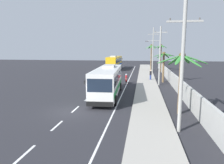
% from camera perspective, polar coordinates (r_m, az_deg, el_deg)
% --- Properties ---
extents(ground_plane, '(160.00, 160.00, 0.00)m').
position_cam_1_polar(ground_plane, '(18.83, -10.84, -8.07)').
color(ground_plane, '#28282D').
extents(sidewalk_kerb, '(3.20, 90.00, 0.14)m').
position_cam_1_polar(sidewalk_kerb, '(27.49, 9.87, -2.40)').
color(sidewalk_kerb, '#A8A399').
rests_on(sidewalk_kerb, ground).
extents(lane_markings, '(3.79, 71.00, 0.01)m').
position_cam_1_polar(lane_markings, '(31.98, 1.69, -0.76)').
color(lane_markings, white).
rests_on(lane_markings, ground).
extents(boundary_wall, '(0.24, 60.00, 1.93)m').
position_cam_1_polar(boundary_wall, '(31.59, 16.67, 0.50)').
color(boundary_wall, '#B2B2AD').
rests_on(boundary_wall, ground).
extents(coach_bus_foreground, '(3.30, 11.69, 3.59)m').
position_cam_1_polar(coach_bus_foreground, '(24.07, -1.20, 0.43)').
color(coach_bus_foreground, silver).
rests_on(coach_bus_foreground, ground).
extents(coach_bus_far_lane, '(3.12, 11.86, 3.73)m').
position_cam_1_polar(coach_bus_far_lane, '(55.77, 0.66, 5.52)').
color(coach_bus_far_lane, gold).
rests_on(coach_bus_far_lane, ground).
extents(motorcycle_beside_bus, '(0.56, 1.96, 1.55)m').
position_cam_1_polar(motorcycle_beside_bus, '(33.17, 3.97, 0.69)').
color(motorcycle_beside_bus, black).
rests_on(motorcycle_beside_bus, ground).
extents(pedestrian_near_kerb, '(0.36, 0.36, 1.70)m').
position_cam_1_polar(pedestrian_near_kerb, '(36.92, 10.66, 2.04)').
color(pedestrian_near_kerb, navy).
rests_on(pedestrian_near_kerb, sidewalk_kerb).
extents(utility_pole_nearest, '(2.21, 0.24, 8.68)m').
position_cam_1_polar(utility_pole_nearest, '(13.98, 18.93, 4.54)').
color(utility_pole_nearest, '#9E9E99').
rests_on(utility_pole_nearest, ground).
extents(utility_pole_mid, '(3.19, 0.24, 8.83)m').
position_cam_1_polar(utility_pole_mid, '(31.99, 13.02, 7.52)').
color(utility_pole_mid, '#9E9E99').
rests_on(utility_pole_mid, ground).
extents(utility_pole_far, '(2.58, 0.24, 10.50)m').
position_cam_1_polar(utility_pole_far, '(50.10, 11.30, 8.96)').
color(utility_pole_far, '#9E9E99').
rests_on(utility_pole_far, ground).
extents(palm_nearest, '(4.17, 3.89, 5.27)m').
position_cam_1_polar(palm_nearest, '(18.10, 18.76, 2.92)').
color(palm_nearest, brown).
rests_on(palm_nearest, ground).
extents(palm_second, '(2.96, 2.99, 6.63)m').
position_cam_1_polar(palm_second, '(50.86, 13.39, 7.73)').
color(palm_second, brown).
rests_on(palm_second, ground).
extents(palm_third, '(3.52, 2.90, 5.06)m').
position_cam_1_polar(palm_third, '(34.96, 14.16, 5.74)').
color(palm_third, brown).
rests_on(palm_third, ground).
extents(palm_fourth, '(3.54, 3.51, 6.69)m').
position_cam_1_polar(palm_fourth, '(53.92, 10.85, 8.40)').
color(palm_fourth, brown).
rests_on(palm_fourth, ground).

